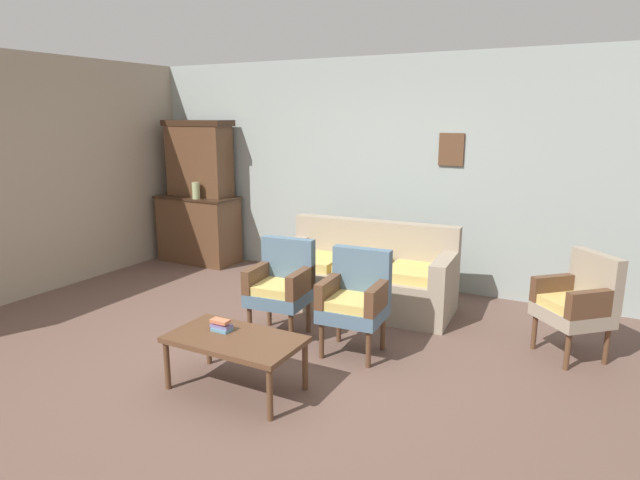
{
  "coord_description": "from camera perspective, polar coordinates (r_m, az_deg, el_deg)",
  "views": [
    {
      "loc": [
        2.46,
        -3.44,
        2.02
      ],
      "look_at": [
        0.09,
        0.99,
        0.85
      ],
      "focal_mm": 30.11,
      "sensor_mm": 36.0,
      "label": 1
    }
  ],
  "objects": [
    {
      "name": "coffee_table",
      "position": [
        4.1,
        -9.01,
        -10.71
      ],
      "size": [
        1.0,
        0.56,
        0.42
      ],
      "color": "brown",
      "rests_on": "ground"
    },
    {
      "name": "wingback_chair_by_fireplace",
      "position": [
        5.04,
        25.76,
        -5.81
      ],
      "size": [
        0.71,
        0.71,
        0.9
      ],
      "color": "gray",
      "rests_on": "ground"
    },
    {
      "name": "ground_plane",
      "position": [
        4.69,
        -6.85,
        -12.51
      ],
      "size": [
        7.68,
        7.68,
        0.0
      ],
      "primitive_type": "plane",
      "color": "brown"
    },
    {
      "name": "vase_on_cabinet",
      "position": [
        7.38,
        -13.04,
        5.14
      ],
      "size": [
        0.1,
        0.1,
        0.22
      ],
      "primitive_type": "cylinder",
      "color": "#A6B178",
      "rests_on": "side_cabinet"
    },
    {
      "name": "side_cabinet",
      "position": [
        7.72,
        -12.75,
        1.15
      ],
      "size": [
        1.16,
        0.55,
        0.93
      ],
      "color": "brown",
      "rests_on": "ground"
    },
    {
      "name": "wall_left_side",
      "position": [
        6.68,
        -30.69,
        5.53
      ],
      "size": [
        0.06,
        5.2,
        2.7
      ],
      "primitive_type": "cube",
      "color": "gray",
      "rests_on": "ground"
    },
    {
      "name": "wall_back_with_decor",
      "position": [
        6.58,
        6.11,
        7.19
      ],
      "size": [
        6.4,
        0.09,
        2.7
      ],
      "color": "#939E99",
      "rests_on": "ground"
    },
    {
      "name": "book_stack_on_table",
      "position": [
        4.2,
        -10.48,
        -8.9
      ],
      "size": [
        0.16,
        0.1,
        0.09
      ],
      "color": "#598AA1",
      "rests_on": "coffee_table"
    },
    {
      "name": "armchair_by_doorway",
      "position": [
        4.63,
        3.78,
        -6.1
      ],
      "size": [
        0.55,
        0.52,
        0.9
      ],
      "color": "slate",
      "rests_on": "ground"
    },
    {
      "name": "floral_couch",
      "position": [
        5.77,
        4.86,
        -4.01
      ],
      "size": [
        1.9,
        0.92,
        0.9
      ],
      "color": "gray",
      "rests_on": "ground"
    },
    {
      "name": "cabinet_upper_hutch",
      "position": [
        7.64,
        -12.72,
        8.51
      ],
      "size": [
        0.99,
        0.38,
        1.03
      ],
      "color": "brown",
      "rests_on": "side_cabinet"
    },
    {
      "name": "armchair_row_middle",
      "position": [
        5.0,
        -4.13,
        -4.62
      ],
      "size": [
        0.56,
        0.54,
        0.9
      ],
      "color": "slate",
      "rests_on": "ground"
    }
  ]
}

